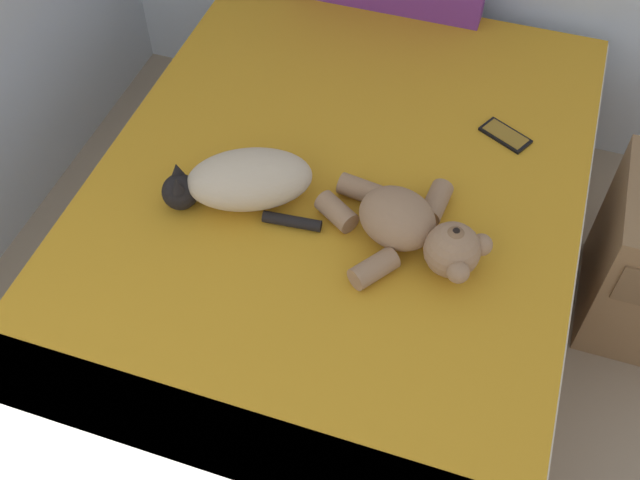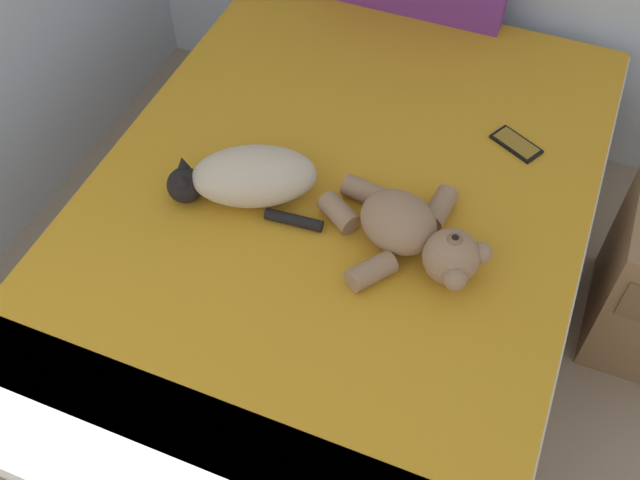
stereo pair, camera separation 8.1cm
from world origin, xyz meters
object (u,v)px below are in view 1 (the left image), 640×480
cat (243,181)px  cell_phone (505,135)px  teddy_bear (412,229)px  bed (330,258)px

cat → cell_phone: (0.65, 0.47, -0.07)m
cat → cell_phone: bearing=36.3°
teddy_bear → bed: bearing=158.1°
bed → cat: (-0.22, -0.09, 0.36)m
bed → cell_phone: size_ratio=12.12×
bed → cell_phone: cell_phone is taller
cat → teddy_bear: size_ratio=0.92×
bed → teddy_bear: teddy_bear is taller
cat → cell_phone: size_ratio=2.69×
cat → cell_phone: 0.80m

